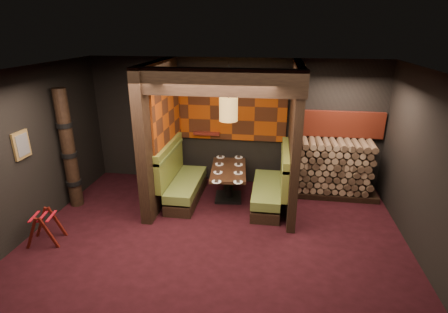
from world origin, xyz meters
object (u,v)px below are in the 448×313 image
at_px(pendant_lamp, 228,109).
at_px(booth_bench_left, 181,182).
at_px(totem_column, 69,150).
at_px(luggage_rack, 45,226).
at_px(booth_bench_right, 272,188).
at_px(firewood_stack, 337,169).
at_px(dining_table, 228,179).

bearing_deg(pendant_lamp, booth_bench_left, -173.09).
bearing_deg(pendant_lamp, totem_column, -167.70).
height_order(luggage_rack, totem_column, totem_column).
distance_m(booth_bench_left, booth_bench_right, 1.89).
relative_size(booth_bench_left, pendant_lamp, 1.42).
bearing_deg(booth_bench_left, luggage_rack, -134.87).
distance_m(luggage_rack, firewood_stack, 5.74).
distance_m(booth_bench_right, dining_table, 0.93).
xyz_separation_m(pendant_lamp, firewood_stack, (2.27, 0.58, -1.34)).
xyz_separation_m(dining_table, luggage_rack, (-2.85, -2.05, -0.15)).
height_order(booth_bench_right, dining_table, booth_bench_right).
xyz_separation_m(booth_bench_left, dining_table, (0.98, 0.17, 0.06)).
height_order(pendant_lamp, luggage_rack, pendant_lamp).
bearing_deg(luggage_rack, booth_bench_left, 45.13).
xyz_separation_m(totem_column, firewood_stack, (5.33, 1.25, -0.57)).
relative_size(pendant_lamp, totem_column, 0.47).
bearing_deg(totem_column, luggage_rack, -80.64).
bearing_deg(booth_bench_left, booth_bench_right, 0.00).
bearing_deg(booth_bench_right, dining_table, 169.55).
distance_m(pendant_lamp, totem_column, 3.23).
height_order(totem_column, firewood_stack, totem_column).
distance_m(dining_table, firewood_stack, 2.33).
relative_size(dining_table, firewood_stack, 0.79).
bearing_deg(luggage_rack, booth_bench_right, 26.53).
height_order(booth_bench_right, pendant_lamp, pendant_lamp).
relative_size(booth_bench_right, dining_table, 1.17).
bearing_deg(luggage_rack, totem_column, 99.36).
height_order(pendant_lamp, firewood_stack, pendant_lamp).
distance_m(pendant_lamp, firewood_stack, 2.70).
bearing_deg(dining_table, booth_bench_left, -170.23).
bearing_deg(luggage_rack, dining_table, 35.70).
bearing_deg(luggage_rack, firewood_stack, 26.75).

